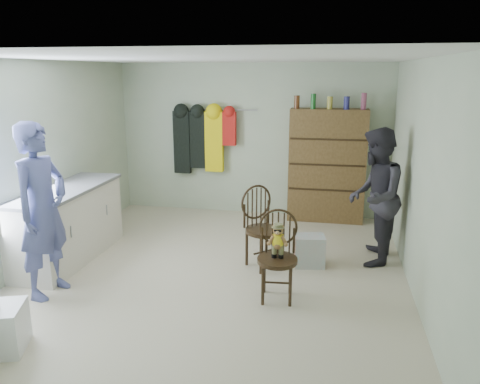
% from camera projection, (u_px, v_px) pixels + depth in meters
% --- Properties ---
extents(ground_plane, '(5.00, 5.00, 0.00)m').
position_uv_depth(ground_plane, '(217.00, 270.00, 5.73)').
color(ground_plane, beige).
rests_on(ground_plane, ground).
extents(room_walls, '(5.00, 5.00, 5.00)m').
position_uv_depth(room_walls, '(226.00, 136.00, 5.84)').
color(room_walls, beige).
rests_on(room_walls, ground).
extents(counter, '(0.64, 1.86, 0.94)m').
position_uv_depth(counter, '(68.00, 224.00, 5.98)').
color(counter, silver).
rests_on(counter, ground).
extents(chair_front, '(0.46, 0.46, 0.96)m').
position_uv_depth(chair_front, '(278.00, 249.00, 4.91)').
color(chair_front, '#332212').
rests_on(chair_front, ground).
extents(chair_far, '(0.64, 0.64, 1.01)m').
position_uv_depth(chair_far, '(261.00, 224.00, 5.74)').
color(chair_far, '#332212').
rests_on(chair_far, ground).
extents(striped_bag, '(0.41, 0.34, 0.39)m').
position_uv_depth(striped_bag, '(309.00, 251.00, 5.82)').
color(striped_bag, '#E58272').
rests_on(striped_bag, ground).
extents(person_left, '(0.53, 0.73, 1.88)m').
position_uv_depth(person_left, '(42.00, 211.00, 4.92)').
color(person_left, '#525896').
rests_on(person_left, ground).
extents(person_right, '(0.77, 0.92, 1.71)m').
position_uv_depth(person_right, '(375.00, 197.00, 5.78)').
color(person_right, '#2D2B33').
rests_on(person_right, ground).
extents(dresser, '(1.20, 0.39, 2.05)m').
position_uv_depth(dresser, '(327.00, 165.00, 7.45)').
color(dresser, brown).
rests_on(dresser, ground).
extents(coat_rack, '(1.42, 0.12, 1.09)m').
position_uv_depth(coat_rack, '(202.00, 140.00, 7.83)').
color(coat_rack, '#99999E').
rests_on(coat_rack, ground).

